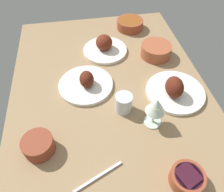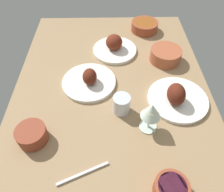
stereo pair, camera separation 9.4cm
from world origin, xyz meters
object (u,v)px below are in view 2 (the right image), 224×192
water_tumbler (121,104)px  fork_loose (83,173)px  bowl_sauce (32,134)px  bowl_soup (144,26)px  plate_far_side (114,47)px  wine_glass (151,112)px  plate_center_main (177,97)px  bowl_onions (171,188)px  plate_near_viewer (89,81)px  bowl_potatoes (166,55)px

water_tumbler → fork_loose: 30.66cm
bowl_sauce → bowl_soup: bowl_sauce is taller
plate_far_side → wine_glass: wine_glass is taller
plate_center_main → fork_loose: 49.63cm
bowl_onions → wine_glass: size_ratio=0.79×
plate_center_main → bowl_sauce: plate_center_main is taller
bowl_sauce → bowl_soup: 89.65cm
wine_glass → fork_loose: (-18.38, 24.47, -9.53)cm
bowl_sauce → bowl_onions: bowl_sauce is taller
plate_near_viewer → plate_far_side: bearing=-26.7°
plate_far_side → wine_glass: size_ratio=1.68×
bowl_potatoes → water_tumbler: (-32.60, 24.29, 0.59)cm
plate_far_side → bowl_onions: size_ratio=2.12×
plate_near_viewer → bowl_potatoes: bearing=-66.8°
bowl_potatoes → water_tumbler: size_ratio=1.92×
plate_near_viewer → water_tumbler: bearing=-138.6°
plate_near_viewer → plate_far_side: 27.71cm
plate_center_main → bowl_soup: plate_center_main is taller
bowl_onions → fork_loose: bearing=77.6°
bowl_sauce → fork_loose: bowl_sauce is taller
bowl_soup → fork_loose: size_ratio=0.84×
bowl_onions → water_tumbler: size_ratio=1.36×
bowl_onions → wine_glass: (24.61, 3.87, 7.18)cm
plate_far_side → bowl_soup: (19.99, -18.62, 0.29)cm
bowl_onions → fork_loose: (6.23, 28.34, -2.35)cm
bowl_onions → bowl_potatoes: (65.72, -10.23, 0.74)cm
plate_near_viewer → bowl_onions: bearing=-150.1°
wine_glass → bowl_potatoes: bearing=-18.9°
bowl_onions → water_tumbler: bearing=23.0°
plate_far_side → bowl_sauce: size_ratio=2.09×
wine_glass → water_tumbler: (8.51, 10.20, -5.84)cm
bowl_potatoes → plate_near_viewer: bearing=113.2°
plate_near_viewer → bowl_sauce: size_ratio=2.23×
plate_center_main → bowl_soup: (56.40, 7.29, 0.34)cm
plate_near_viewer → bowl_onions: plate_near_viewer is taller
bowl_sauce → water_tumbler: (13.05, -33.91, 0.75)cm
plate_center_main → bowl_sauce: (-17.48, 58.07, 0.68)cm
bowl_sauce → fork_loose: bearing=-125.2°
bowl_soup → plate_center_main: bearing=-172.6°
plate_center_main → water_tumbler: bearing=100.4°
plate_near_viewer → plate_far_side: size_ratio=1.07×
fork_loose → bowl_potatoes: bearing=-145.9°
plate_center_main → bowl_soup: size_ratio=1.67×
bowl_onions → bowl_potatoes: bearing=-8.8°
plate_near_viewer → bowl_soup: bearing=-34.8°
bowl_onions → fork_loose: 29.11cm
plate_near_viewer → bowl_sauce: plate_near_viewer is taller
plate_near_viewer → bowl_sauce: 35.23cm
bowl_potatoes → wine_glass: (-41.11, 14.09, 6.43)cm
bowl_onions → plate_near_viewer: bearing=29.9°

